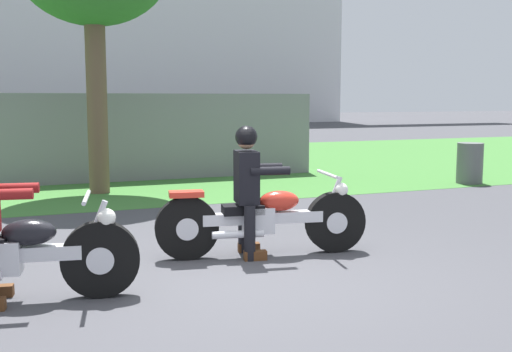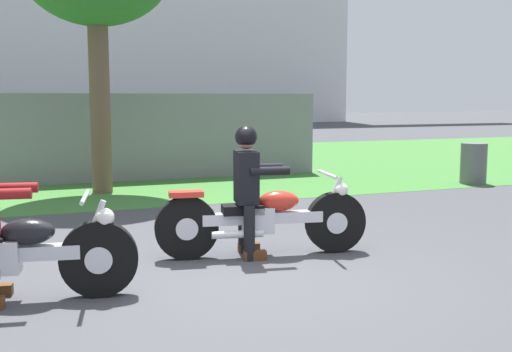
% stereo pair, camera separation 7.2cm
% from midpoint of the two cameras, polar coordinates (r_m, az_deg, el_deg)
% --- Properties ---
extents(ground, '(120.00, 120.00, 0.00)m').
position_cam_midpoint_polar(ground, '(6.05, -1.85, -9.20)').
color(ground, '#424247').
extents(grass_verge, '(60.00, 12.00, 0.01)m').
position_cam_midpoint_polar(grass_verge, '(15.67, -14.41, 0.71)').
color(grass_verge, '#3D7533').
rests_on(grass_verge, ground).
extents(motorcycle_lead, '(2.31, 0.73, 0.90)m').
position_cam_midpoint_polar(motorcycle_lead, '(6.73, 0.39, -3.96)').
color(motorcycle_lead, black).
rests_on(motorcycle_lead, ground).
extents(rider_lead, '(0.60, 0.52, 1.42)m').
position_cam_midpoint_polar(rider_lead, '(6.63, -1.04, -0.42)').
color(rider_lead, black).
rests_on(rider_lead, ground).
extents(motorcycle_follow, '(2.15, 0.71, 0.89)m').
position_cam_midpoint_polar(motorcycle_follow, '(5.60, -22.16, -6.81)').
color(motorcycle_follow, black).
rests_on(motorcycle_follow, ground).
extents(trash_can, '(0.51, 0.51, 0.82)m').
position_cam_midpoint_polar(trash_can, '(13.15, 18.91, 1.12)').
color(trash_can, '#595E5B').
rests_on(trash_can, ground).
extents(fence_segment, '(7.00, 0.06, 1.80)m').
position_cam_midpoint_polar(fence_segment, '(13.10, -9.15, 3.56)').
color(fence_segment, slate).
rests_on(fence_segment, ground).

